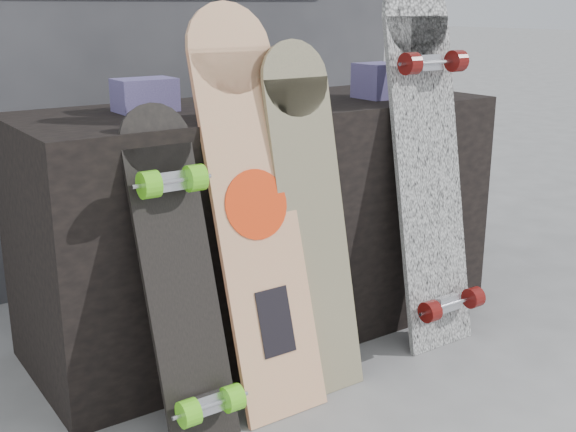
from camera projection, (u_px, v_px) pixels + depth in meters
ground at (353, 384)px, 2.20m from camera, size 60.00×60.00×0.00m
vendor_table at (263, 221)px, 2.49m from camera, size 1.60×0.60×0.80m
booth at (150, 8)px, 2.96m from camera, size 2.40×0.22×2.20m
merch_box_purple at (145, 95)px, 2.20m from camera, size 0.18×0.12×0.10m
merch_box_small at (379, 81)px, 2.52m from camera, size 0.14×0.14×0.12m
merch_box_flat at (267, 89)px, 2.54m from camera, size 0.22×0.10×0.06m
longboard_geisha at (254, 199)px, 2.01m from camera, size 0.26×0.34×1.13m
longboard_celtic at (311, 208)px, 2.11m from camera, size 0.22×0.25×1.02m
longboard_cascadia at (429, 157)px, 2.37m from camera, size 0.27×0.30×1.22m
skateboard_dark at (181, 272)px, 1.87m from camera, size 0.20×0.33×0.87m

